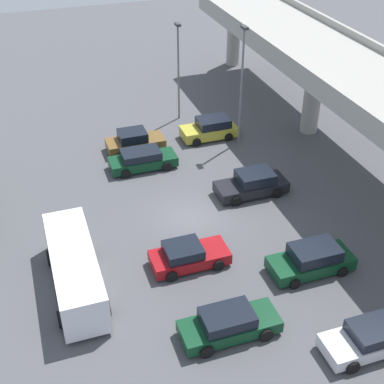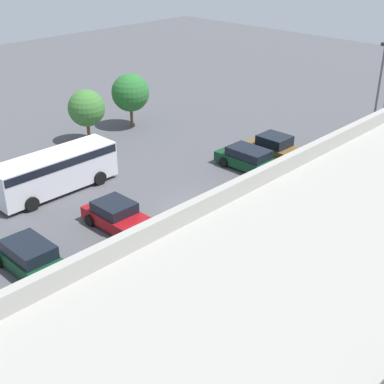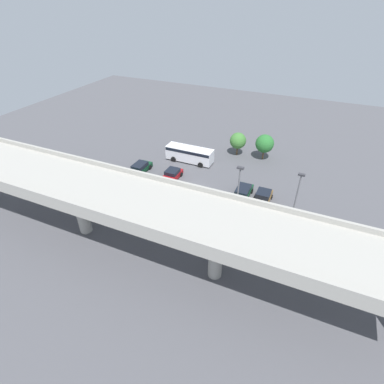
% 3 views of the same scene
% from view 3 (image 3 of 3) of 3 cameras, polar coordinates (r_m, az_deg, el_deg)
% --- Properties ---
extents(ground_plane, '(104.42, 104.42, 0.00)m').
position_cam_3_polar(ground_plane, '(42.62, 0.18, 0.27)').
color(ground_plane, '#4C4C51').
extents(highway_overpass, '(50.11, 7.64, 7.57)m').
position_cam_3_polar(highway_overpass, '(29.84, -9.93, -2.55)').
color(highway_overpass, '#9E9B93').
rests_on(highway_overpass, ground_plane).
extents(parked_car_0, '(2.19, 4.39, 1.61)m').
position_cam_3_polar(parked_car_0, '(41.01, 13.32, -1.06)').
color(parked_car_0, brown).
rests_on(parked_car_0, ground_plane).
extents(parked_car_1, '(2.14, 4.84, 1.43)m').
position_cam_3_polar(parked_car_1, '(41.52, 9.63, -0.13)').
color(parked_car_1, '#0C381E').
rests_on(parked_car_1, ground_plane).
extents(parked_car_2, '(2.24, 4.83, 1.63)m').
position_cam_3_polar(parked_car_2, '(38.20, -1.05, -2.88)').
color(parked_car_2, black).
rests_on(parked_car_2, ground_plane).
extents(parked_car_3, '(2.19, 4.40, 1.42)m').
position_cam_3_polar(parked_car_3, '(45.03, -3.91, 3.21)').
color(parked_car_3, maroon).
rests_on(parked_car_3, ground_plane).
extents(parked_car_4, '(2.22, 4.72, 1.61)m').
position_cam_3_polar(parked_car_4, '(41.69, -11.16, -0.07)').
color(parked_car_4, '#0C381E').
rests_on(parked_car_4, ground_plane).
extents(parked_car_5, '(2.10, 4.89, 1.47)m').
position_cam_3_polar(parked_car_5, '(47.31, -9.94, 4.44)').
color(parked_car_5, '#0C381E').
rests_on(parked_car_5, ground_plane).
extents(parked_car_6, '(2.11, 4.46, 1.44)m').
position_cam_3_polar(parked_car_6, '(45.00, -17.11, 1.64)').
color(parked_car_6, silver).
rests_on(parked_car_6, ground_plane).
extents(parked_car_7, '(2.24, 4.35, 1.64)m').
position_cam_3_polar(parked_car_7, '(36.10, 11.21, -6.18)').
color(parked_car_7, gold).
rests_on(parked_car_7, ground_plane).
extents(shuttle_bus, '(7.81, 2.58, 2.44)m').
position_cam_3_polar(shuttle_bus, '(49.45, -0.46, 7.36)').
color(shuttle_bus, silver).
rests_on(shuttle_bus, ground_plane).
extents(lamp_post_near_aisle, '(0.70, 0.35, 9.19)m').
position_cam_3_polar(lamp_post_near_aisle, '(32.17, 8.61, -1.32)').
color(lamp_post_near_aisle, slate).
rests_on(lamp_post_near_aisle, ground_plane).
extents(lamp_post_mid_lot, '(0.70, 0.35, 8.10)m').
position_cam_3_polar(lamp_post_mid_lot, '(34.45, 19.12, -1.53)').
color(lamp_post_mid_lot, slate).
rests_on(lamp_post_mid_lot, ground_plane).
extents(tree_front_left, '(3.00, 3.00, 4.33)m').
position_cam_3_polar(tree_front_left, '(51.00, 13.67, 8.94)').
color(tree_front_left, brown).
rests_on(tree_front_left, ground_plane).
extents(tree_front_centre, '(2.74, 2.74, 4.00)m').
position_cam_3_polar(tree_front_centre, '(51.70, 8.74, 9.63)').
color(tree_front_centre, brown).
rests_on(tree_front_centre, ground_plane).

